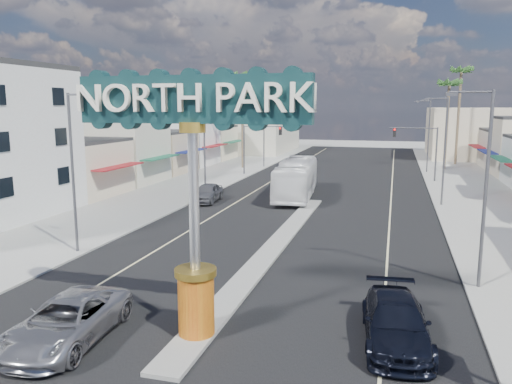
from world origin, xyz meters
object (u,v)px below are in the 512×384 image
Objects in this scene: streetlight_l_near at (75,165)px; palm_right_mid at (449,88)px; traffic_signal_right at (419,143)px; city_bus at (296,178)px; streetlight_r_far at (427,132)px; streetlight_l_far at (265,130)px; streetlight_l_mid at (206,141)px; suv_right at (396,322)px; gateway_sign at (193,176)px; car_parked_left at (207,193)px; traffic_signal_left at (258,140)px; streetlight_r_near at (482,180)px; streetlight_r_mid at (443,146)px; palm_left_far at (242,81)px; palm_right_far at (461,76)px; suv_left at (67,321)px.

streetlight_l_near is 0.74× the size of palm_right_mid.
traffic_signal_right is 17.34m from city_bus.
traffic_signal_right is at bearing 60.01° from streetlight_l_near.
city_bus is (-12.43, -21.01, -3.34)m from streetlight_r_far.
city_bus is at bearing -68.13° from streetlight_l_far.
suv_right is (17.37, -26.52, -4.28)m from streetlight_l_mid.
traffic_signal_right reaches higher than suv_right.
gateway_sign is at bearing -90.90° from city_bus.
suv_right is at bearing -59.37° from car_parked_left.
traffic_signal_left is 39.26m from streetlight_r_near.
streetlight_l_far is (0.00, 22.00, 0.00)m from streetlight_l_mid.
streetlight_r_mid is at bearing 0.00° from streetlight_l_mid.
palm_left_far is 2.73× the size of car_parked_left.
streetlight_r_far is 1.65× the size of suv_right.
streetlight_r_mid is at bearing 76.90° from suv_right.
palm_right_far reaches higher than streetlight_r_mid.
streetlight_r_far is 1.57× the size of suv_left.
palm_left_far reaches higher than suv_right.
streetlight_l_mid is at bearing 97.78° from suv_left.
palm_right_far is (24.18, 18.01, 8.11)m from traffic_signal_left.
streetlight_r_far is (0.00, 22.00, 0.00)m from streetlight_r_mid.
gateway_sign reaches higher than suv_left.
palm_right_mid is at bearing 76.47° from gateway_sign.
suv_right is (-3.50, -26.52, -4.28)m from streetlight_r_mid.
streetlight_r_far is at bearing 70.09° from suv_left.
palm_right_far is at bearing 75.97° from gateway_sign.
traffic_signal_left is (-9.18, 42.02, -1.65)m from gateway_sign.
palm_left_far is 1.06× the size of city_bus.
streetlight_r_far is 0.74× the size of palm_right_mid.
suv_right is 0.44× the size of city_bus.
gateway_sign reaches higher than streetlight_r_mid.
gateway_sign is at bearing -103.53° from palm_right_mid.
streetlight_r_near is at bearing -44.36° from car_parked_left.
streetlight_r_near reaches higher than city_bus.
streetlight_r_mid is at bearing -98.12° from palm_right_far.
palm_left_far reaches higher than suv_left.
streetlight_l_mid is (-19.62, -13.99, 0.79)m from traffic_signal_right.
streetlight_l_far is 25.95m from car_parked_left.
palm_left_far reaches higher than palm_right_mid.
city_bus is at bearing -130.69° from traffic_signal_right.
traffic_signal_left reaches higher than suv_left.
streetlight_r_near is at bearing -64.20° from city_bus.
traffic_signal_left is 0.43× the size of palm_right_far.
traffic_signal_left reaches higher than car_parked_left.
palm_left_far reaches higher than streetlight_r_mid.
gateway_sign reaches higher than streetlight_r_far.
gateway_sign is 1.60× the size of suv_left.
streetlight_r_near is at bearing 0.00° from streetlight_l_near.
gateway_sign is 29.91m from streetlight_r_mid.
palm_left_far reaches higher than city_bus.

